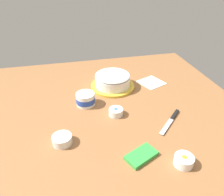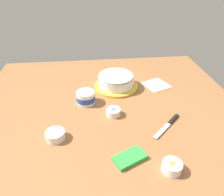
{
  "view_description": "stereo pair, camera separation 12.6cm",
  "coord_description": "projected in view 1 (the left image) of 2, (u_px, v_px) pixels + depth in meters",
  "views": [
    {
      "loc": [
        0.21,
        0.94,
        0.71
      ],
      "look_at": [
        -0.03,
        -0.1,
        0.04
      ],
      "focal_mm": 34.75,
      "sensor_mm": 36.0,
      "label": 1
    },
    {
      "loc": [
        0.09,
        0.96,
        0.71
      ],
      "look_at": [
        -0.03,
        -0.1,
        0.04
      ],
      "focal_mm": 34.75,
      "sensor_mm": 36.0,
      "label": 2
    }
  ],
  "objects": [
    {
      "name": "paper_napkin",
      "position": [
        151.0,
        82.0,
        1.49
      ],
      "size": [
        0.2,
        0.2,
        0.01
      ],
      "primitive_type": "cube",
      "rotation": [
        0.0,
        0.0,
        0.39
      ],
      "color": "white",
      "rests_on": "ground_plane"
    },
    {
      "name": "frosted_cake",
      "position": [
        113.0,
        80.0,
        1.42
      ],
      "size": [
        0.29,
        0.29,
        0.1
      ],
      "color": "gold",
      "rests_on": "ground_plane"
    },
    {
      "name": "candy_box_lower",
      "position": [
        141.0,
        156.0,
        0.93
      ],
      "size": [
        0.16,
        0.13,
        0.02
      ],
      "primitive_type": "cube",
      "rotation": [
        0.0,
        0.0,
        0.44
      ],
      "color": "green",
      "rests_on": "ground_plane"
    },
    {
      "name": "ground_plane",
      "position": [
        112.0,
        113.0,
        1.19
      ],
      "size": [
        1.54,
        1.54,
        0.0
      ],
      "primitive_type": "plane",
      "color": "#936038"
    },
    {
      "name": "spreading_knife",
      "position": [
        171.0,
        119.0,
        1.14
      ],
      "size": [
        0.18,
        0.18,
        0.01
      ],
      "color": "silver",
      "rests_on": "ground_plane"
    },
    {
      "name": "sprinkle_bowl_orange",
      "position": [
        184.0,
        160.0,
        0.89
      ],
      "size": [
        0.08,
        0.08,
        0.04
      ],
      "color": "white",
      "rests_on": "ground_plane"
    },
    {
      "name": "frosting_tub",
      "position": [
        85.0,
        99.0,
        1.25
      ],
      "size": [
        0.11,
        0.11,
        0.07
      ],
      "color": "white",
      "rests_on": "ground_plane"
    },
    {
      "name": "sprinkle_bowl_yellow",
      "position": [
        62.0,
        139.0,
        0.99
      ],
      "size": [
        0.09,
        0.09,
        0.04
      ],
      "color": "white",
      "rests_on": "ground_plane"
    },
    {
      "name": "sprinkle_bowl_blue",
      "position": [
        116.0,
        112.0,
        1.17
      ],
      "size": [
        0.08,
        0.08,
        0.04
      ],
      "color": "white",
      "rests_on": "ground_plane"
    }
  ]
}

